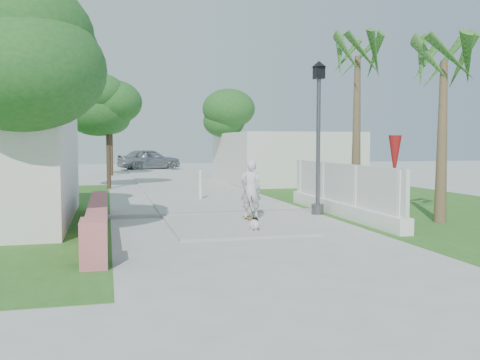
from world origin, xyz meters
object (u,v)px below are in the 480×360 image
object	(u,v)px
skateboarder	(249,193)
dog	(254,224)
patio_umbrella	(395,157)
bollard	(200,184)
street_lamp	(318,131)
parked_car	(149,159)

from	to	relation	value
skateboarder	dog	xyz separation A→B (m)	(-0.25, -1.41, -0.59)
patio_umbrella	skateboarder	bearing A→B (deg)	-177.33
patio_umbrella	bollard	bearing A→B (deg)	129.91
street_lamp	bollard	size ratio (longest dim) A/B	4.07
parked_car	street_lamp	bearing A→B (deg)	171.00
patio_umbrella	parked_car	size ratio (longest dim) A/B	0.48
patio_umbrella	dog	distance (m)	5.05
skateboarder	parked_car	world-z (taller)	same
street_lamp	patio_umbrella	xyz separation A→B (m)	(1.90, -1.00, -0.74)
dog	skateboarder	bearing A→B (deg)	100.63
dog	parked_car	world-z (taller)	parked_car
street_lamp	dog	xyz separation A→B (m)	(-2.65, -2.61, -2.23)
patio_umbrella	parked_car	distance (m)	28.75
street_lamp	skateboarder	bearing A→B (deg)	-153.39
skateboarder	parked_car	distance (m)	28.55
patio_umbrella	skateboarder	distance (m)	4.39
street_lamp	parked_car	xyz separation A→B (m)	(-2.81, 27.35, -1.61)
street_lamp	skateboarder	xyz separation A→B (m)	(-2.40, -1.20, -1.64)
parked_car	dog	bearing A→B (deg)	165.44
street_lamp	dog	world-z (taller)	street_lamp
bollard	patio_umbrella	world-z (taller)	patio_umbrella
street_lamp	dog	distance (m)	4.34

